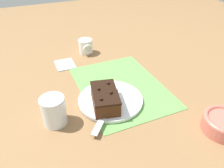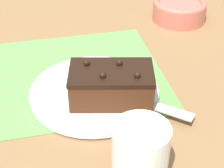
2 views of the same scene
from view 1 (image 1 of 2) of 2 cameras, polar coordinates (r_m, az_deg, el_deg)
ground_plane at (r=0.94m, az=2.36°, el=-0.73°), size 3.00×3.00×0.00m
placemat_woven at (r=0.94m, az=2.36°, el=-0.63°), size 0.46×0.34×0.00m
cake_plate at (r=0.85m, az=-0.38°, el=-4.12°), size 0.25×0.25×0.01m
chocolate_cake at (r=0.80m, az=-1.85°, el=-3.72°), size 0.17×0.12×0.07m
serving_knife at (r=0.82m, az=-0.58°, el=-5.00°), size 0.20×0.18×0.01m
drinking_glass at (r=0.76m, az=-14.97°, el=-6.79°), size 0.08×0.08×0.10m
small_bowl at (r=0.82m, az=27.30°, el=-9.09°), size 0.14×0.14×0.05m
coffee_mug at (r=1.21m, az=-6.85°, el=9.70°), size 0.08×0.08×0.08m
folded_napkin at (r=1.12m, az=-12.17°, el=5.11°), size 0.11×0.09×0.01m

